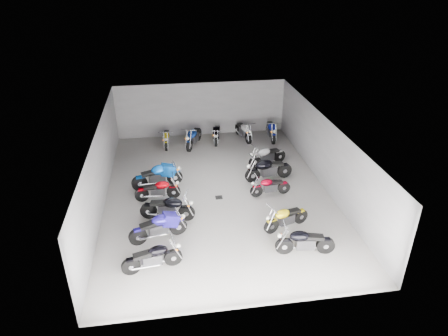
# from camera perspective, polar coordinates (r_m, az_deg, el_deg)

# --- Properties ---
(ground) EXTENTS (14.00, 14.00, 0.00)m
(ground) POSITION_cam_1_polar(r_m,az_deg,el_deg) (18.39, -0.95, -3.43)
(ground) COLOR #989590
(ground) RESTS_ON ground
(wall_back) EXTENTS (10.00, 0.10, 3.20)m
(wall_back) POSITION_cam_1_polar(r_m,az_deg,el_deg) (24.05, -3.25, 8.38)
(wall_back) COLOR gray
(wall_back) RESTS_ON ground
(wall_left) EXTENTS (0.10, 14.00, 3.20)m
(wall_left) POSITION_cam_1_polar(r_m,az_deg,el_deg) (17.75, -17.20, -0.07)
(wall_left) COLOR gray
(wall_left) RESTS_ON ground
(wall_right) EXTENTS (0.10, 14.00, 3.20)m
(wall_right) POSITION_cam_1_polar(r_m,az_deg,el_deg) (18.87, 14.24, 2.02)
(wall_right) COLOR gray
(wall_right) RESTS_ON ground
(ceiling) EXTENTS (10.00, 14.00, 0.04)m
(ceiling) POSITION_cam_1_polar(r_m,az_deg,el_deg) (16.96, -1.04, 5.95)
(ceiling) COLOR black
(ceiling) RESTS_ON wall_back
(drain_grate) EXTENTS (0.32, 0.32, 0.01)m
(drain_grate) POSITION_cam_1_polar(r_m,az_deg,el_deg) (17.96, -0.74, -4.22)
(drain_grate) COLOR black
(drain_grate) RESTS_ON ground
(motorcycle_left_a) EXTENTS (2.08, 0.54, 0.92)m
(motorcycle_left_a) POSITION_cam_1_polar(r_m,az_deg,el_deg) (14.07, -10.13, -12.46)
(motorcycle_left_a) COLOR black
(motorcycle_left_a) RESTS_ON ground
(motorcycle_left_b) EXTENTS (2.21, 0.75, 0.99)m
(motorcycle_left_b) POSITION_cam_1_polar(r_m,az_deg,el_deg) (15.37, -9.29, -8.32)
(motorcycle_left_b) COLOR black
(motorcycle_left_b) RESTS_ON ground
(motorcycle_left_c) EXTENTS (2.23, 0.71, 1.00)m
(motorcycle_left_c) POSITION_cam_1_polar(r_m,az_deg,el_deg) (16.41, -8.01, -5.66)
(motorcycle_left_c) COLOR black
(motorcycle_left_c) RESTS_ON ground
(motorcycle_left_d) EXTENTS (2.02, 0.42, 0.89)m
(motorcycle_left_d) POSITION_cam_1_polar(r_m,az_deg,el_deg) (17.82, -9.39, -3.11)
(motorcycle_left_d) COLOR black
(motorcycle_left_d) RESTS_ON ground
(motorcycle_left_e) EXTENTS (2.38, 0.69, 1.05)m
(motorcycle_left_e) POSITION_cam_1_polar(r_m,az_deg,el_deg) (18.75, -9.44, -1.15)
(motorcycle_left_e) COLOR black
(motorcycle_left_e) RESTS_ON ground
(motorcycle_right_a) EXTENTS (2.15, 0.50, 0.95)m
(motorcycle_right_a) POSITION_cam_1_polar(r_m,az_deg,el_deg) (14.79, 11.43, -10.27)
(motorcycle_right_a) COLOR black
(motorcycle_right_a) RESTS_ON ground
(motorcycle_right_b) EXTENTS (1.97, 0.83, 0.90)m
(motorcycle_right_b) POSITION_cam_1_polar(r_m,az_deg,el_deg) (15.95, 8.83, -7.02)
(motorcycle_right_b) COLOR black
(motorcycle_right_b) RESTS_ON ground
(motorcycle_right_d) EXTENTS (1.89, 0.42, 0.83)m
(motorcycle_right_d) POSITION_cam_1_polar(r_m,az_deg,el_deg) (18.05, 6.57, -2.59)
(motorcycle_right_d) COLOR black
(motorcycle_right_d) RESTS_ON ground
(motorcycle_right_e) EXTENTS (2.39, 0.60, 1.05)m
(motorcycle_right_e) POSITION_cam_1_polar(r_m,az_deg,el_deg) (19.23, 6.33, -0.16)
(motorcycle_right_e) COLOR black
(motorcycle_right_e) RESTS_ON ground
(motorcycle_right_f) EXTENTS (2.12, 0.90, 0.97)m
(motorcycle_right_f) POSITION_cam_1_polar(r_m,az_deg,el_deg) (20.66, 6.15, 1.74)
(motorcycle_right_f) COLOR black
(motorcycle_right_f) RESTS_ON ground
(motorcycle_back_b) EXTENTS (0.43, 2.04, 0.90)m
(motorcycle_back_b) POSITION_cam_1_polar(r_m,az_deg,el_deg) (23.02, -8.21, 4.28)
(motorcycle_back_b) COLOR black
(motorcycle_back_b) RESTS_ON ground
(motorcycle_back_c) EXTENTS (1.06, 2.23, 1.04)m
(motorcycle_back_c) POSITION_cam_1_polar(r_m,az_deg,el_deg) (22.81, -4.36, 4.48)
(motorcycle_back_c) COLOR black
(motorcycle_back_c) RESTS_ON ground
(motorcycle_back_d) EXTENTS (0.59, 2.08, 0.92)m
(motorcycle_back_d) POSITION_cam_1_polar(r_m,az_deg,el_deg) (23.37, -1.03, 4.96)
(motorcycle_back_d) COLOR black
(motorcycle_back_d) RESTS_ON ground
(motorcycle_back_e) EXTENTS (0.64, 2.22, 0.98)m
(motorcycle_back_e) POSITION_cam_1_polar(r_m,az_deg,el_deg) (23.70, 2.81, 5.35)
(motorcycle_back_e) COLOR black
(motorcycle_back_e) RESTS_ON ground
(motorcycle_back_f) EXTENTS (0.51, 2.35, 1.03)m
(motorcycle_back_f) POSITION_cam_1_polar(r_m,az_deg,el_deg) (23.87, 6.77, 5.42)
(motorcycle_back_f) COLOR black
(motorcycle_back_f) RESTS_ON ground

